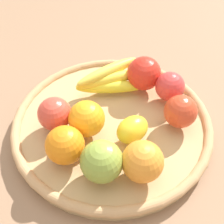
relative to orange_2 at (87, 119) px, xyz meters
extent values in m
plane|color=#906C4F|center=(-0.05, 0.04, -0.07)|extent=(2.40, 2.40, 0.00)
cylinder|color=tan|center=(-0.05, 0.04, -0.06)|extent=(0.43, 0.43, 0.03)
torus|color=tan|center=(-0.05, 0.04, -0.05)|extent=(0.44, 0.44, 0.02)
sphere|color=orange|center=(0.00, 0.00, 0.00)|extent=(0.09, 0.09, 0.08)
ellipsoid|color=yellow|center=(-0.13, 0.00, -0.02)|extent=(0.10, 0.17, 0.03)
ellipsoid|color=yellow|center=(-0.14, 0.00, -0.01)|extent=(0.13, 0.15, 0.03)
ellipsoid|color=yellow|center=(-0.15, -0.01, 0.00)|extent=(0.16, 0.12, 0.03)
ellipsoid|color=yellow|center=(-0.02, 0.09, -0.01)|extent=(0.09, 0.08, 0.05)
sphere|color=orange|center=(0.07, -0.01, 0.00)|extent=(0.09, 0.09, 0.07)
sphere|color=orange|center=(0.06, 0.14, 0.00)|extent=(0.11, 0.11, 0.08)
sphere|color=olive|center=(0.08, 0.07, 0.00)|extent=(0.08, 0.08, 0.08)
sphere|color=red|center=(-0.16, 0.13, 0.00)|extent=(0.07, 0.07, 0.07)
sphere|color=red|center=(-0.18, 0.07, 0.00)|extent=(0.11, 0.11, 0.08)
sphere|color=#DA4534|center=(0.01, -0.07, 0.00)|extent=(0.10, 0.10, 0.07)
sphere|color=red|center=(-0.09, 0.17, 0.00)|extent=(0.07, 0.07, 0.07)
camera|label=1|loc=(0.35, 0.19, 0.44)|focal=47.10mm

